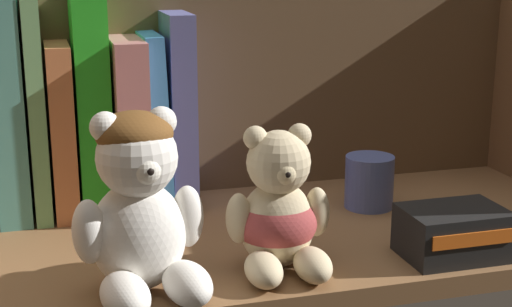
% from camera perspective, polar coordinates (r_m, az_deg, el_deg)
% --- Properties ---
extents(shelf_board, '(0.75, 0.30, 0.02)m').
position_cam_1_polar(shelf_board, '(0.78, -1.13, -6.73)').
color(shelf_board, brown).
rests_on(shelf_board, ground).
extents(shelf_back_panel, '(0.78, 0.01, 0.28)m').
position_cam_1_polar(shelf_back_panel, '(0.89, -3.80, 4.82)').
color(shelf_back_panel, brown).
rests_on(shelf_back_panel, ground).
extents(book_4, '(0.03, 0.11, 0.24)m').
position_cam_1_polar(book_4, '(0.84, -17.91, 3.40)').
color(book_4, teal).
rests_on(book_4, shelf_board).
extents(book_5, '(0.02, 0.11, 0.23)m').
position_cam_1_polar(book_5, '(0.84, -16.00, 3.34)').
color(book_5, '#6DA86C').
rests_on(book_5, shelf_board).
extents(book_6, '(0.02, 0.11, 0.18)m').
position_cam_1_polar(book_6, '(0.84, -14.26, 1.81)').
color(book_6, '#C87444').
rests_on(book_6, shelf_board).
extents(book_7, '(0.03, 0.10, 0.24)m').
position_cam_1_polar(book_7, '(0.84, -12.16, 3.74)').
color(book_7, green).
rests_on(book_7, shelf_board).
extents(book_8, '(0.03, 0.14, 0.19)m').
position_cam_1_polar(book_8, '(0.85, -9.58, 2.27)').
color(book_8, '#C57676').
rests_on(book_8, shelf_board).
extents(book_9, '(0.03, 0.11, 0.19)m').
position_cam_1_polar(book_9, '(0.85, -7.62, 2.51)').
color(book_9, '#387DBD').
rests_on(book_9, shelf_board).
extents(book_10, '(0.03, 0.10, 0.21)m').
position_cam_1_polar(book_10, '(0.85, -5.90, 3.32)').
color(book_10, '#52558E').
rests_on(book_10, shelf_board).
extents(teddy_bear_larger, '(0.11, 0.12, 0.15)m').
position_cam_1_polar(teddy_bear_larger, '(0.63, -8.64, -4.03)').
color(teddy_bear_larger, white).
rests_on(teddy_bear_larger, shelf_board).
extents(teddy_bear_smaller, '(0.10, 0.10, 0.13)m').
position_cam_1_polar(teddy_bear_smaller, '(0.68, 1.68, -4.49)').
color(teddy_bear_smaller, beige).
rests_on(teddy_bear_smaller, shelf_board).
extents(pillar_candle, '(0.05, 0.05, 0.06)m').
position_cam_1_polar(pillar_candle, '(0.85, 8.42, -2.09)').
color(pillar_candle, '#4C5B99').
rests_on(pillar_candle, shelf_board).
extents(small_product_box, '(0.09, 0.07, 0.05)m').
position_cam_1_polar(small_product_box, '(0.74, 14.44, -5.72)').
color(small_product_box, black).
rests_on(small_product_box, shelf_board).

